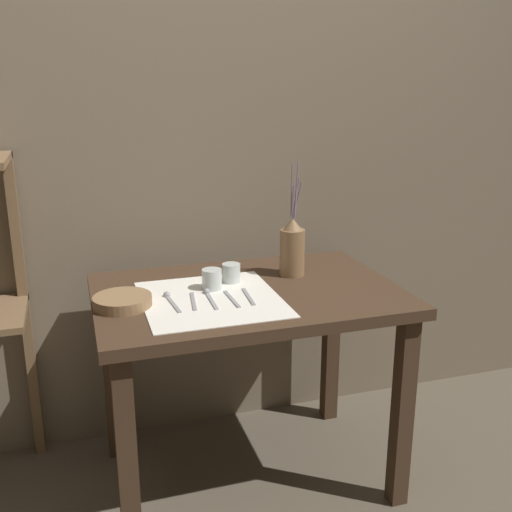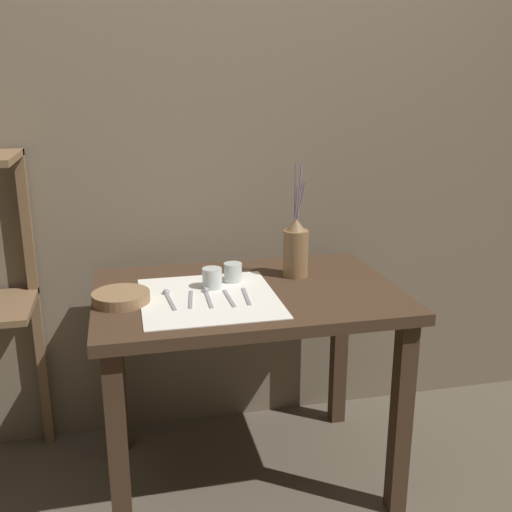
{
  "view_description": "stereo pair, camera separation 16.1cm",
  "coord_description": "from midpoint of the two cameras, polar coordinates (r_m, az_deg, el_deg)",
  "views": [
    {
      "loc": [
        -0.56,
        -1.89,
        1.46
      ],
      "look_at": [
        0.03,
        0.0,
        0.88
      ],
      "focal_mm": 42.0,
      "sensor_mm": 36.0,
      "label": 1
    },
    {
      "loc": [
        -0.41,
        -1.93,
        1.46
      ],
      "look_at": [
        0.03,
        0.0,
        0.88
      ],
      "focal_mm": 42.0,
      "sensor_mm": 36.0,
      "label": 2
    }
  ],
  "objects": [
    {
      "name": "spoon_inner",
      "position": [
        2.04,
        -2.46,
        -3.61
      ],
      "size": [
        0.02,
        0.18,
        0.02
      ],
      "color": "#939399",
      "rests_on": "wooden_table"
    },
    {
      "name": "spoon_outer",
      "position": [
        2.03,
        -6.17,
        -3.81
      ],
      "size": [
        0.03,
        0.17,
        0.02
      ],
      "color": "#939399",
      "rests_on": "wooden_table"
    },
    {
      "name": "fork_inner",
      "position": [
        1.99,
        -3.94,
        -4.17
      ],
      "size": [
        0.03,
        0.16,
        0.0
      ],
      "color": "#939399",
      "rests_on": "wooden_table"
    },
    {
      "name": "ground_plane",
      "position": [
        2.45,
        1.23,
        -20.12
      ],
      "size": [
        12.0,
        12.0,
        0.0
      ],
      "primitive_type": "plane",
      "color": "brown"
    },
    {
      "name": "pitcher_with_flowers",
      "position": [
        2.22,
        5.88,
        0.62
      ],
      "size": [
        0.09,
        0.09,
        0.43
      ],
      "color": "olive",
      "rests_on": "wooden_table"
    },
    {
      "name": "glass_tumbler_near",
      "position": [
        2.09,
        -2.01,
        -2.14
      ],
      "size": [
        0.07,
        0.07,
        0.07
      ],
      "color": "silver",
      "rests_on": "wooden_table"
    },
    {
      "name": "fork_outer",
      "position": [
        2.0,
        -0.27,
        -4.07
      ],
      "size": [
        0.02,
        0.16,
        0.0
      ],
      "color": "#939399",
      "rests_on": "wooden_table"
    },
    {
      "name": "wooden_table",
      "position": [
        2.14,
        1.33,
        -6.17
      ],
      "size": [
        1.06,
        0.72,
        0.76
      ],
      "color": "#422D1E",
      "rests_on": "ground_plane"
    },
    {
      "name": "linen_cloth",
      "position": [
        2.01,
        -2.24,
        -4.02
      ],
      "size": [
        0.45,
        0.48,
        0.0
      ],
      "color": "white",
      "rests_on": "wooden_table"
    },
    {
      "name": "stone_wall_back",
      "position": [
        2.44,
        -1.3,
        10.28
      ],
      "size": [
        7.0,
        0.06,
        2.4
      ],
      "color": "#7A6B56",
      "rests_on": "ground_plane"
    },
    {
      "name": "wooden_bowl",
      "position": [
        2.0,
        -10.51,
        -3.94
      ],
      "size": [
        0.19,
        0.19,
        0.04
      ],
      "color": "#8E6B47",
      "rests_on": "wooden_table"
    },
    {
      "name": "knife_center",
      "position": [
        2.01,
        1.35,
        -3.88
      ],
      "size": [
        0.02,
        0.16,
        0.0
      ],
      "color": "#939399",
      "rests_on": "wooden_table"
    },
    {
      "name": "glass_tumbler_far",
      "position": [
        2.16,
        -0.09,
        -1.59
      ],
      "size": [
        0.07,
        0.07,
        0.07
      ],
      "color": "silver",
      "rests_on": "wooden_table"
    }
  ]
}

